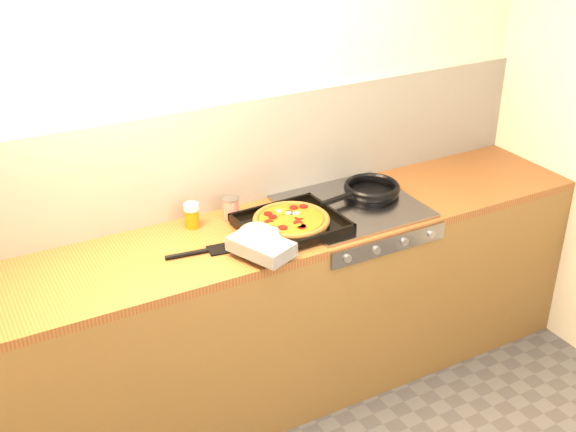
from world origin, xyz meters
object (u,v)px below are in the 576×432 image
tomato_can (231,209)px  pizza_on_tray (282,227)px  frying_pan (371,189)px  juice_glass (192,215)px

tomato_can → pizza_on_tray: bearing=-64.2°
frying_pan → tomato_can: tomato_can is taller
pizza_on_tray → frying_pan: size_ratio=1.24×
juice_glass → tomato_can: bearing=-4.4°
pizza_on_tray → frying_pan: bearing=14.6°
frying_pan → tomato_can: (-0.69, 0.11, 0.01)m
frying_pan → tomato_can: size_ratio=4.46×
frying_pan → juice_glass: size_ratio=4.12×
frying_pan → pizza_on_tray: bearing=-165.4°
tomato_can → juice_glass: size_ratio=0.92×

